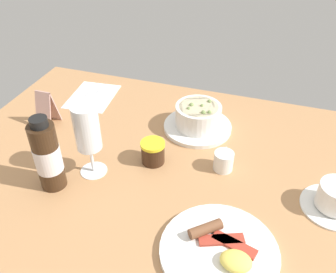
{
  "coord_description": "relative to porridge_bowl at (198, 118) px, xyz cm",
  "views": [
    {
      "loc": [
        -23.89,
        62.75,
        60.34
      ],
      "look_at": [
        -1.91,
        -4.33,
        7.28
      ],
      "focal_mm": 38.5,
      "sensor_mm": 36.0,
      "label": 1
    }
  ],
  "objects": [
    {
      "name": "breakfast_plate",
      "position": [
        -14.54,
        39.32,
        -2.71
      ],
      "size": [
        23.19,
        23.19,
        3.7
      ],
      "color": "white",
      "rests_on": "ground_plane"
    },
    {
      "name": "ground_plane",
      "position": [
        5.74,
        19.84,
        -5.15
      ],
      "size": [
        110.0,
        84.0,
        3.0
      ],
      "primitive_type": "cube",
      "color": "#B27F51"
    },
    {
      "name": "menu_card",
      "position": [
        41.67,
        11.22,
        1.74
      ],
      "size": [
        4.69,
        6.27,
        10.89
      ],
      "color": "tan",
      "rests_on": "ground_plane"
    },
    {
      "name": "wine_glass",
      "position": [
        19.86,
        25.51,
        8.63
      ],
      "size": [
        6.59,
        6.59,
        18.81
      ],
      "color": "white",
      "rests_on": "ground_plane"
    },
    {
      "name": "sauce_bottle_brown",
      "position": [
        26.54,
        32.55,
        5.01
      ],
      "size": [
        6.01,
        6.01,
        18.83
      ],
      "color": "#382314",
      "rests_on": "ground_plane"
    },
    {
      "name": "porridge_bowl",
      "position": [
        0.0,
        0.0,
        0.0
      ],
      "size": [
        19.33,
        19.33,
        8.26
      ],
      "color": "white",
      "rests_on": "ground_plane"
    },
    {
      "name": "cutlery_setting",
      "position": [
        37.19,
        -6.2,
        -3.4
      ],
      "size": [
        15.23,
        19.01,
        0.9
      ],
      "color": "white",
      "rests_on": "ground_plane"
    },
    {
      "name": "creamer_jug",
      "position": [
        -10.26,
        14.62,
        -1.1
      ],
      "size": [
        4.87,
        5.79,
        5.51
      ],
      "color": "white",
      "rests_on": "ground_plane"
    },
    {
      "name": "jam_jar",
      "position": [
        7.17,
        17.47,
        -0.62
      ],
      "size": [
        6.17,
        6.17,
        5.98
      ],
      "color": "#362012",
      "rests_on": "ground_plane"
    },
    {
      "name": "coffee_cup",
      "position": [
        -35.86,
        20.11,
        -0.73
      ],
      "size": [
        13.95,
        13.95,
        6.45
      ],
      "color": "white",
      "rests_on": "ground_plane"
    }
  ]
}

